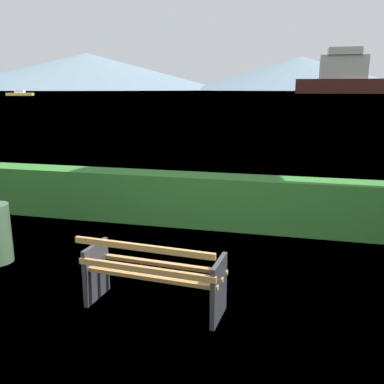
# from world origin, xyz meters

# --- Properties ---
(ground_plane) EXTENTS (1400.00, 1400.00, 0.00)m
(ground_plane) POSITION_xyz_m (0.00, 0.00, 0.00)
(ground_plane) COLOR #567A38
(water_surface) EXTENTS (620.00, 620.00, 0.00)m
(water_surface) POSITION_xyz_m (0.00, 307.81, 0.00)
(water_surface) COLOR slate
(water_surface) RESTS_ON ground_plane
(park_bench) EXTENTS (1.61, 0.69, 0.87)m
(park_bench) POSITION_xyz_m (-0.00, -0.06, 0.42)
(park_bench) COLOR #A0703F
(park_bench) RESTS_ON ground_plane
(hedge_row) EXTENTS (10.76, 0.60, 0.92)m
(hedge_row) POSITION_xyz_m (0.00, 3.06, 0.46)
(hedge_row) COLOR #2D6B28
(hedge_row) RESTS_ON ground_plane
(sailboat_mid) EXTENTS (9.00, 5.08, 1.69)m
(sailboat_mid) POSITION_xyz_m (-89.61, 123.51, 0.60)
(sailboat_mid) COLOR gold
(sailboat_mid) RESTS_ON water_surface
(distant_hills) EXTENTS (895.00, 387.60, 48.76)m
(distant_hills) POSITION_xyz_m (-55.54, 558.99, 22.55)
(distant_hills) COLOR slate
(distant_hills) RESTS_ON ground_plane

